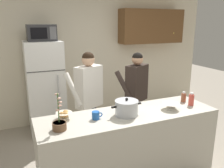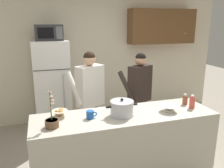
# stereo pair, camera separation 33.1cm
# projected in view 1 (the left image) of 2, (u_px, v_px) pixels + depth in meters

# --- Properties ---
(back_wall_unit) EXTENTS (6.00, 0.48, 2.60)m
(back_wall_unit) POSITION_uv_depth(u_px,v_px,m) (91.00, 53.00, 4.87)
(back_wall_unit) COLOR beige
(back_wall_unit) RESTS_ON ground
(kitchen_island) EXTENTS (2.28, 0.68, 0.92)m
(kitchen_island) POSITION_uv_depth(u_px,v_px,m) (129.00, 147.00, 3.00)
(kitchen_island) COLOR #BCB7A8
(kitchen_island) RESTS_ON ground
(refrigerator) EXTENTS (0.64, 0.68, 1.71)m
(refrigerator) POSITION_uv_depth(u_px,v_px,m) (46.00, 88.00, 4.25)
(refrigerator) COLOR white
(refrigerator) RESTS_ON ground
(microwave) EXTENTS (0.48, 0.37, 0.28)m
(microwave) POSITION_uv_depth(u_px,v_px,m) (41.00, 33.00, 3.97)
(microwave) COLOR #2D2D30
(microwave) RESTS_ON refrigerator
(person_near_pot) EXTENTS (0.60, 0.56, 1.62)m
(person_near_pot) POSITION_uv_depth(u_px,v_px,m) (89.00, 92.00, 3.47)
(person_near_pot) COLOR #33384C
(person_near_pot) RESTS_ON ground
(person_by_sink) EXTENTS (0.59, 0.56, 1.56)m
(person_by_sink) POSITION_uv_depth(u_px,v_px,m) (136.00, 88.00, 3.83)
(person_by_sink) COLOR #726656
(person_by_sink) RESTS_ON ground
(cooking_pot) EXTENTS (0.40, 0.29, 0.22)m
(cooking_pot) POSITION_uv_depth(u_px,v_px,m) (127.00, 108.00, 2.82)
(cooking_pot) COLOR silver
(cooking_pot) RESTS_ON kitchen_island
(coffee_mug) EXTENTS (0.13, 0.09, 0.10)m
(coffee_mug) POSITION_uv_depth(u_px,v_px,m) (96.00, 115.00, 2.71)
(coffee_mug) COLOR #1E59B2
(coffee_mug) RESTS_ON kitchen_island
(bread_bowl) EXTENTS (0.19, 0.19, 0.10)m
(bread_bowl) POSITION_uv_depth(u_px,v_px,m) (64.00, 115.00, 2.72)
(bread_bowl) COLOR beige
(bread_bowl) RESTS_ON kitchen_island
(empty_bowl) EXTENTS (0.23, 0.23, 0.08)m
(empty_bowl) POSITION_uv_depth(u_px,v_px,m) (171.00, 106.00, 3.02)
(empty_bowl) COLOR white
(empty_bowl) RESTS_ON kitchen_island
(bottle_near_edge) EXTENTS (0.07, 0.07, 0.15)m
(bottle_near_edge) POSITION_uv_depth(u_px,v_px,m) (184.00, 97.00, 3.30)
(bottle_near_edge) COLOR brown
(bottle_near_edge) RESTS_ON kitchen_island
(bottle_mid_counter) EXTENTS (0.07, 0.07, 0.18)m
(bottle_mid_counter) POSITION_uv_depth(u_px,v_px,m) (191.00, 99.00, 3.16)
(bottle_mid_counter) COLOR #D84C3F
(bottle_mid_counter) RESTS_ON kitchen_island
(potted_orchid) EXTENTS (0.15, 0.15, 0.41)m
(potted_orchid) POSITION_uv_depth(u_px,v_px,m) (59.00, 124.00, 2.44)
(potted_orchid) COLOR brown
(potted_orchid) RESTS_ON kitchen_island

